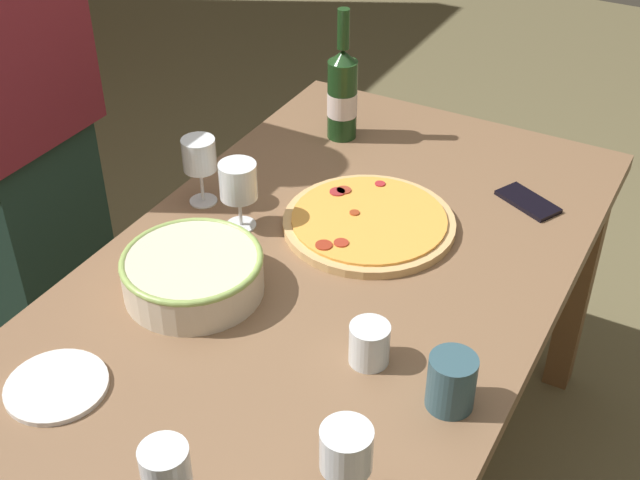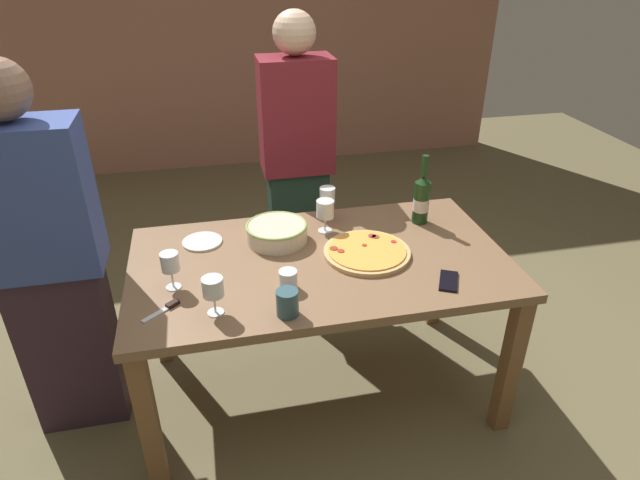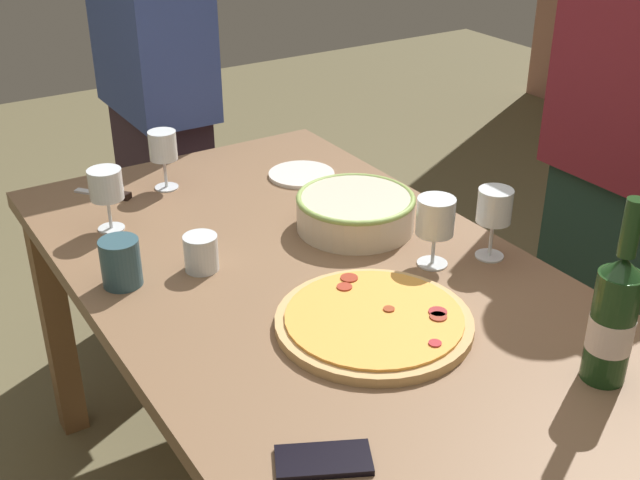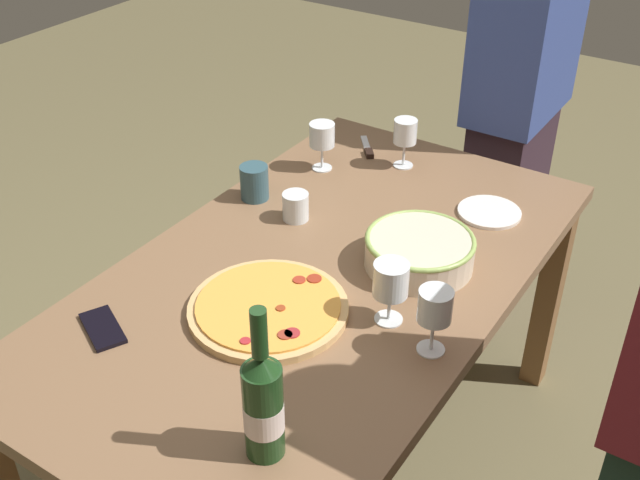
% 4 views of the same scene
% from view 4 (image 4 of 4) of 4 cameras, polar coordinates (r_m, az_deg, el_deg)
% --- Properties ---
extents(ground_plane, '(8.00, 8.00, 0.00)m').
position_cam_4_polar(ground_plane, '(2.46, -0.00, -16.60)').
color(ground_plane, brown).
extents(dining_table, '(1.60, 0.90, 0.75)m').
position_cam_4_polar(dining_table, '(2.00, -0.00, -4.41)').
color(dining_table, brown).
rests_on(dining_table, ground).
extents(pizza, '(0.38, 0.38, 0.03)m').
position_cam_4_polar(pizza, '(1.80, -3.83, -5.03)').
color(pizza, tan).
rests_on(pizza, dining_table).
extents(serving_bowl, '(0.28, 0.28, 0.08)m').
position_cam_4_polar(serving_bowl, '(1.95, 7.34, -0.74)').
color(serving_bowl, beige).
rests_on(serving_bowl, dining_table).
extents(wine_bottle, '(0.08, 0.08, 0.34)m').
position_cam_4_polar(wine_bottle, '(1.42, -4.22, -11.95)').
color(wine_bottle, '#1B3C19').
rests_on(wine_bottle, dining_table).
extents(wine_glass_near_pizza, '(0.08, 0.08, 0.15)m').
position_cam_4_polar(wine_glass_near_pizza, '(2.35, 0.15, 7.59)').
color(wine_glass_near_pizza, white).
rests_on(wine_glass_near_pizza, dining_table).
extents(wine_glass_by_bottle, '(0.08, 0.08, 0.16)m').
position_cam_4_polar(wine_glass_by_bottle, '(1.65, 8.46, -5.05)').
color(wine_glass_by_bottle, white).
rests_on(wine_glass_by_bottle, dining_table).
extents(wine_glass_far_left, '(0.08, 0.08, 0.16)m').
position_cam_4_polar(wine_glass_far_left, '(1.73, 5.23, -3.14)').
color(wine_glass_far_left, white).
rests_on(wine_glass_far_left, dining_table).
extents(wine_glass_far_right, '(0.07, 0.07, 0.15)m').
position_cam_4_polar(wine_glass_far_right, '(2.38, 6.29, 7.78)').
color(wine_glass_far_right, white).
rests_on(wine_glass_far_right, dining_table).
extents(cup_amber, '(0.08, 0.08, 0.10)m').
position_cam_4_polar(cup_amber, '(2.22, -4.86, 4.26)').
color(cup_amber, '#32545F').
rests_on(cup_amber, dining_table).
extents(cup_ceramic, '(0.07, 0.07, 0.08)m').
position_cam_4_polar(cup_ceramic, '(2.12, -1.81, 2.49)').
color(cup_ceramic, white).
rests_on(cup_ceramic, dining_table).
extents(side_plate, '(0.18, 0.18, 0.01)m').
position_cam_4_polar(side_plate, '(2.21, 12.37, 2.02)').
color(side_plate, white).
rests_on(side_plate, dining_table).
extents(cell_phone, '(0.13, 0.16, 0.01)m').
position_cam_4_polar(cell_phone, '(1.82, -15.73, -6.27)').
color(cell_phone, black).
rests_on(cell_phone, dining_table).
extents(pizza_knife, '(0.14, 0.12, 0.02)m').
position_cam_4_polar(pizza_knife, '(2.50, 3.54, 6.68)').
color(pizza_knife, silver).
rests_on(pizza_knife, dining_table).
extents(person_guest_left, '(0.44, 0.24, 1.61)m').
position_cam_4_polar(person_guest_left, '(2.74, 14.31, 9.48)').
color(person_guest_left, '#33222F').
rests_on(person_guest_left, ground).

